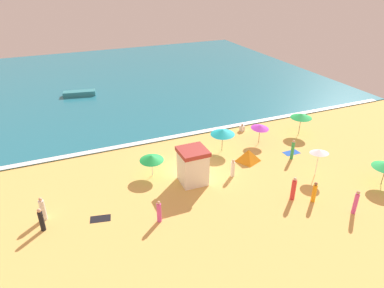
{
  "coord_description": "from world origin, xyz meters",
  "views": [
    {
      "loc": [
        -9.7,
        -23.38,
        15.46
      ],
      "look_at": [
        1.49,
        2.82,
        0.8
      ],
      "focal_mm": 32.5,
      "sensor_mm": 36.0,
      "label": 1
    }
  ],
  "objects_px": {
    "beachgoer_0": "(41,220)",
    "beachgoer_9": "(43,209)",
    "beach_tent": "(248,156)",
    "beachgoer_3": "(159,212)",
    "beachgoer_2": "(233,168)",
    "beach_umbrella_5": "(152,158)",
    "beachgoer_1": "(293,189)",
    "beach_umbrella_3": "(223,132)",
    "beach_umbrella_2": "(319,151)",
    "beachgoer_4": "(242,128)",
    "beachgoer_6": "(356,202)",
    "beachgoer_8": "(314,192)",
    "beach_umbrella_1": "(260,127)",
    "beachgoer_10": "(293,150)",
    "lifeguard_cabana": "(193,166)",
    "beach_umbrella_4": "(301,116)",
    "beachgoer_7": "(201,152)",
    "small_boat_0": "(79,93)"
  },
  "relations": [
    {
      "from": "beach_umbrella_2",
      "to": "beachgoer_2",
      "type": "relative_size",
      "value": 1.57
    },
    {
      "from": "beachgoer_3",
      "to": "beachgoer_9",
      "type": "xyz_separation_m",
      "value": [
        -7.16,
        3.28,
        0.05
      ]
    },
    {
      "from": "beachgoer_6",
      "to": "beachgoer_9",
      "type": "bearing_deg",
      "value": 158.67
    },
    {
      "from": "beach_umbrella_2",
      "to": "beachgoer_4",
      "type": "bearing_deg",
      "value": 96.97
    },
    {
      "from": "beachgoer_0",
      "to": "beachgoer_10",
      "type": "distance_m",
      "value": 20.94
    },
    {
      "from": "beachgoer_0",
      "to": "beachgoer_7",
      "type": "xyz_separation_m",
      "value": [
        13.39,
        4.46,
        -0.1
      ]
    },
    {
      "from": "beachgoer_6",
      "to": "beachgoer_3",
      "type": "bearing_deg",
      "value": 160.56
    },
    {
      "from": "beachgoer_10",
      "to": "small_boat_0",
      "type": "height_order",
      "value": "beachgoer_10"
    },
    {
      "from": "lifeguard_cabana",
      "to": "beach_tent",
      "type": "distance_m",
      "value": 5.97
    },
    {
      "from": "beachgoer_10",
      "to": "beachgoer_2",
      "type": "bearing_deg",
      "value": -175.99
    },
    {
      "from": "beachgoer_4",
      "to": "beachgoer_6",
      "type": "bearing_deg",
      "value": -89.14
    },
    {
      "from": "lifeguard_cabana",
      "to": "beach_umbrella_4",
      "type": "xyz_separation_m",
      "value": [
        13.6,
        3.92,
        0.52
      ]
    },
    {
      "from": "beachgoer_0",
      "to": "beachgoer_9",
      "type": "distance_m",
      "value": 1.14
    },
    {
      "from": "beach_umbrella_5",
      "to": "beachgoer_2",
      "type": "bearing_deg",
      "value": -23.92
    },
    {
      "from": "beach_umbrella_2",
      "to": "beach_tent",
      "type": "distance_m",
      "value": 5.94
    },
    {
      "from": "beach_umbrella_3",
      "to": "beach_tent",
      "type": "distance_m",
      "value": 3.25
    },
    {
      "from": "beachgoer_4",
      "to": "beach_tent",
      "type": "bearing_deg",
      "value": -115.73
    },
    {
      "from": "beachgoer_2",
      "to": "beachgoer_1",
      "type": "bearing_deg",
      "value": -60.99
    },
    {
      "from": "beachgoer_6",
      "to": "beachgoer_10",
      "type": "distance_m",
      "value": 8.05
    },
    {
      "from": "beach_tent",
      "to": "beachgoer_1",
      "type": "height_order",
      "value": "beachgoer_1"
    },
    {
      "from": "beach_umbrella_1",
      "to": "beach_tent",
      "type": "bearing_deg",
      "value": -136.74
    },
    {
      "from": "beachgoer_1",
      "to": "beachgoer_6",
      "type": "distance_m",
      "value": 4.21
    },
    {
      "from": "beach_umbrella_4",
      "to": "beachgoer_10",
      "type": "bearing_deg",
      "value": -134.92
    },
    {
      "from": "beachgoer_7",
      "to": "beachgoer_9",
      "type": "xyz_separation_m",
      "value": [
        -13.26,
        -3.33,
        0.1
      ]
    },
    {
      "from": "beachgoer_6",
      "to": "beachgoer_8",
      "type": "bearing_deg",
      "value": 127.9
    },
    {
      "from": "beach_umbrella_5",
      "to": "beachgoer_0",
      "type": "distance_m",
      "value": 9.34
    },
    {
      "from": "beach_umbrella_1",
      "to": "beach_umbrella_5",
      "type": "height_order",
      "value": "beach_umbrella_1"
    },
    {
      "from": "beachgoer_4",
      "to": "beachgoer_6",
      "type": "relative_size",
      "value": 0.42
    },
    {
      "from": "lifeguard_cabana",
      "to": "beach_umbrella_1",
      "type": "xyz_separation_m",
      "value": [
        8.64,
        3.76,
        0.24
      ]
    },
    {
      "from": "lifeguard_cabana",
      "to": "beachgoer_10",
      "type": "relative_size",
      "value": 1.57
    },
    {
      "from": "beach_umbrella_2",
      "to": "beachgoer_3",
      "type": "relative_size",
      "value": 1.47
    },
    {
      "from": "beachgoer_4",
      "to": "lifeguard_cabana",
      "type": "bearing_deg",
      "value": -141.42
    },
    {
      "from": "beachgoer_3",
      "to": "beachgoer_0",
      "type": "bearing_deg",
      "value": 163.59
    },
    {
      "from": "beachgoer_7",
      "to": "beachgoer_4",
      "type": "bearing_deg",
      "value": 30.5
    },
    {
      "from": "beachgoer_1",
      "to": "beachgoer_2",
      "type": "height_order",
      "value": "beachgoer_1"
    },
    {
      "from": "beach_umbrella_1",
      "to": "beachgoer_8",
      "type": "distance_m",
      "value": 9.83
    },
    {
      "from": "beach_umbrella_5",
      "to": "beach_umbrella_4",
      "type": "bearing_deg",
      "value": 6.15
    },
    {
      "from": "beach_tent",
      "to": "beachgoer_0",
      "type": "relative_size",
      "value": 1.27
    },
    {
      "from": "small_boat_0",
      "to": "beach_umbrella_1",
      "type": "bearing_deg",
      "value": -55.62
    },
    {
      "from": "beach_umbrella_3",
      "to": "beachgoer_10",
      "type": "distance_m",
      "value": 6.41
    },
    {
      "from": "beach_umbrella_4",
      "to": "beachgoer_6",
      "type": "bearing_deg",
      "value": -111.86
    },
    {
      "from": "beachgoer_3",
      "to": "beachgoer_2",
      "type": "bearing_deg",
      "value": 22.65
    },
    {
      "from": "beach_umbrella_2",
      "to": "beachgoer_9",
      "type": "distance_m",
      "value": 21.14
    },
    {
      "from": "beach_umbrella_3",
      "to": "beachgoer_4",
      "type": "distance_m",
      "value": 5.23
    },
    {
      "from": "beach_umbrella_3",
      "to": "beachgoer_0",
      "type": "height_order",
      "value": "beach_umbrella_3"
    },
    {
      "from": "beachgoer_4",
      "to": "beach_umbrella_2",
      "type": "bearing_deg",
      "value": -83.03
    },
    {
      "from": "beach_umbrella_1",
      "to": "beach_umbrella_3",
      "type": "bearing_deg",
      "value": 179.43
    },
    {
      "from": "beach_umbrella_5",
      "to": "beachgoer_1",
      "type": "xyz_separation_m",
      "value": [
        8.55,
        -7.22,
        -0.77
      ]
    },
    {
      "from": "beachgoer_8",
      "to": "beachgoer_1",
      "type": "bearing_deg",
      "value": 145.59
    },
    {
      "from": "beachgoer_0",
      "to": "lifeguard_cabana",
      "type": "bearing_deg",
      "value": 7.2
    }
  ]
}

